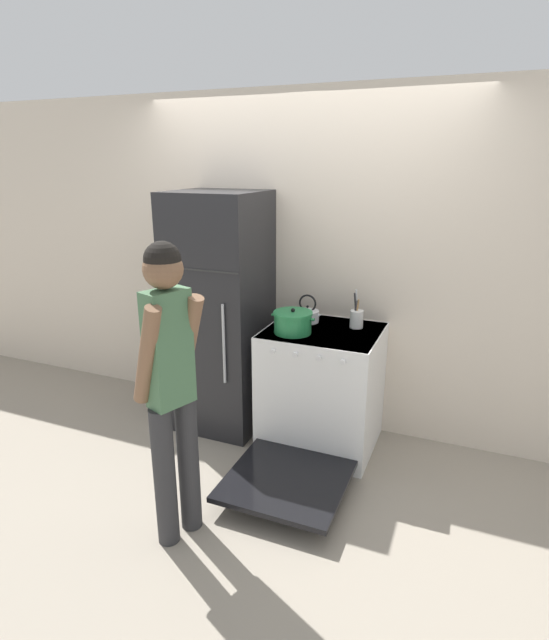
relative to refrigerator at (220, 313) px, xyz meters
The scene contains 8 objects.
ground_plane 1.11m from the refrigerator, 30.81° to the left, with size 14.00×14.00×0.00m, color gray.
wall_back 0.74m from the refrigerator, 33.10° to the left, with size 10.00×0.06×2.55m.
refrigerator is the anchor object (origin of this frame).
stove_range 0.96m from the refrigerator, ahead, with size 0.80×1.41×0.90m.
dutch_oven_pot 0.68m from the refrigerator, 13.89° to the right, with size 0.31×0.27×0.18m.
tea_kettle 0.68m from the refrigerator, ahead, with size 0.22×0.17×0.21m.
utensil_jar 1.05m from the refrigerator, ahead, with size 0.09×0.09×0.27m.
person 1.32m from the refrigerator, 72.67° to the right, with size 0.35×0.40×1.68m.
Camera 1 is at (1.26, -3.56, 2.04)m, focal length 28.00 mm.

